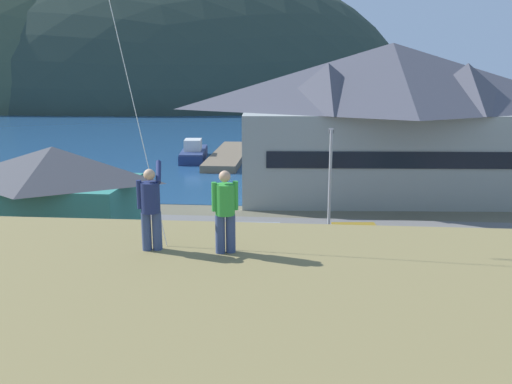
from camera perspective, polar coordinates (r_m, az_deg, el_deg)
ground_plane at (r=20.88m, az=-6.04°, el=-14.03°), size 600.00×600.00×0.00m
parking_lot_pad at (r=25.34m, az=-3.89°, el=-8.80°), size 40.00×20.00×0.10m
bay_water at (r=78.87m, az=2.22°, el=6.26°), size 360.00×84.00×0.03m
far_hill_east_peak at (r=149.78m, az=-21.26°, el=8.67°), size 106.81×73.11×77.56m
far_hill_center_saddle at (r=143.64m, az=-13.56°, el=9.04°), size 139.94×75.64×73.36m
harbor_lodge at (r=41.43m, az=13.72°, el=7.74°), size 23.07×12.95×10.95m
storage_shed_near_lot at (r=28.63m, az=-19.99°, el=-0.94°), size 8.07×5.51×5.65m
wharf_dock at (r=56.22m, az=-2.80°, el=3.79°), size 3.20×15.59×0.70m
moored_boat_wharfside at (r=55.92m, az=-6.48°, el=4.05°), size 3.10×7.50×2.16m
moored_boat_outer_mooring at (r=60.19m, az=0.95°, el=4.78°), size 2.73×6.70×2.16m
parked_car_front_row_silver at (r=20.62m, az=14.39°, el=-11.47°), size 4.27×2.19×1.82m
parked_car_mid_row_center at (r=26.98m, az=10.41°, el=-5.31°), size 4.34×2.35×1.82m
parked_car_lone_by_shed at (r=26.57m, az=0.00°, el=-5.37°), size 4.30×2.25×1.82m
parked_car_corner_spot at (r=21.28m, az=-17.49°, el=-10.89°), size 4.21×2.08×1.82m
parked_car_mid_row_far at (r=21.83m, az=-4.14°, el=-9.65°), size 4.27×2.19×1.82m
parking_light_pole at (r=29.40m, az=7.69°, el=1.57°), size 0.24×0.78×6.08m
person_kite_flyer at (r=11.65m, az=-10.88°, el=-1.45°), size 0.52×0.70×1.86m
person_companion at (r=11.29m, az=-3.22°, el=-1.79°), size 0.53×0.40×1.74m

